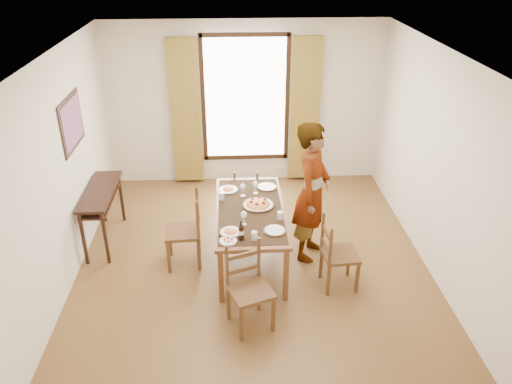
{
  "coord_description": "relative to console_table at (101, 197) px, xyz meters",
  "views": [
    {
      "loc": [
        -0.26,
        -5.44,
        3.86
      ],
      "look_at": [
        0.04,
        0.04,
        1.0
      ],
      "focal_mm": 35.0,
      "sensor_mm": 36.0,
      "label": 1
    }
  ],
  "objects": [
    {
      "name": "tumbler_b",
      "position": [
        1.64,
        -0.28,
        0.12
      ],
      "size": [
        0.07,
        0.07,
        0.1
      ],
      "primitive_type": "cylinder",
      "color": "silver",
      "rests_on": "dining_table"
    },
    {
      "name": "plate_sw",
      "position": [
        1.75,
        -1.11,
        0.1
      ],
      "size": [
        0.27,
        0.27,
        0.05
      ],
      "primitive_type": null,
      "color": "silver",
      "rests_on": "dining_table"
    },
    {
      "name": "tumbler_a",
      "position": [
        2.35,
        -0.82,
        0.12
      ],
      "size": [
        0.07,
        0.07,
        0.1
      ],
      "primitive_type": "cylinder",
      "color": "silver",
      "rests_on": "dining_table"
    },
    {
      "name": "plate_ne",
      "position": [
        2.25,
        0.03,
        0.1
      ],
      "size": [
        0.27,
        0.27,
        0.05
      ],
      "primitive_type": null,
      "color": "silver",
      "rests_on": "dining_table"
    },
    {
      "name": "chair_west",
      "position": [
        1.17,
        -0.6,
        -0.22
      ],
      "size": [
        0.47,
        0.47,
        1.0
      ],
      "rotation": [
        0.0,
        0.0,
        -1.51
      ],
      "color": "brown",
      "rests_on": "ground"
    },
    {
      "name": "chair_east",
      "position": [
        3.01,
        -1.17,
        -0.25
      ],
      "size": [
        0.44,
        0.44,
        0.93
      ],
      "rotation": [
        0.0,
        0.0,
        1.65
      ],
      "color": "brown",
      "rests_on": "ground"
    },
    {
      "name": "tumbler_c",
      "position": [
        2.02,
        -1.26,
        0.12
      ],
      "size": [
        0.07,
        0.07,
        0.1
      ],
      "primitive_type": "cylinder",
      "color": "silver",
      "rests_on": "dining_table"
    },
    {
      "name": "pasta_platter",
      "position": [
        2.1,
        -0.48,
        0.12
      ],
      "size": [
        0.4,
        0.4,
        0.1
      ],
      "primitive_type": null,
      "color": "#C85319",
      "rests_on": "dining_table"
    },
    {
      "name": "dining_table",
      "position": [
        2.0,
        -0.55,
        0.0
      ],
      "size": [
        0.87,
        1.82,
        0.76
      ],
      "color": "brown",
      "rests_on": "ground"
    },
    {
      "name": "caprese_plate",
      "position": [
        1.72,
        -1.29,
        0.09
      ],
      "size": [
        0.2,
        0.2,
        0.04
      ],
      "primitive_type": null,
      "color": "silver",
      "rests_on": "dining_table"
    },
    {
      "name": "console_table",
      "position": [
        0.0,
        0.0,
        0.0
      ],
      "size": [
        0.38,
        1.2,
        0.8
      ],
      "color": "black",
      "rests_on": "ground"
    },
    {
      "name": "room_shell",
      "position": [
        2.03,
        -0.47,
        0.86
      ],
      "size": [
        4.6,
        5.1,
        2.74
      ],
      "color": "silver",
      "rests_on": "ground"
    },
    {
      "name": "chair_north",
      "position": [
        1.99,
        0.47,
        -0.29
      ],
      "size": [
        0.41,
        0.41,
        0.85
      ],
      "rotation": [
        0.0,
        0.0,
        3.06
      ],
      "color": "brown",
      "rests_on": "ground"
    },
    {
      "name": "wine_glass_b",
      "position": [
        2.09,
        -0.13,
        0.16
      ],
      "size": [
        0.08,
        0.08,
        0.18
      ],
      "primitive_type": null,
      "color": "white",
      "rests_on": "dining_table"
    },
    {
      "name": "man",
      "position": [
        2.79,
        -0.48,
        0.25
      ],
      "size": [
        1.01,
        0.96,
        1.86
      ],
      "primitive_type": "imported",
      "rotation": [
        0.0,
        0.0,
        1.15
      ],
      "color": "gray",
      "rests_on": "ground"
    },
    {
      "name": "chair_south",
      "position": [
        1.93,
        -1.78,
        -0.23
      ],
      "size": [
        0.56,
        0.56,
        0.97
      ],
      "rotation": [
        0.0,
        0.0,
        0.36
      ],
      "color": "brown",
      "rests_on": "ground"
    },
    {
      "name": "wine_glass_c",
      "position": [
        1.92,
        -0.2,
        0.16
      ],
      "size": [
        0.08,
        0.08,
        0.18
      ],
      "primitive_type": null,
      "color": "white",
      "rests_on": "dining_table"
    },
    {
      "name": "plate_nw",
      "position": [
        1.72,
        -0.03,
        0.1
      ],
      "size": [
        0.27,
        0.27,
        0.05
      ],
      "primitive_type": null,
      "color": "silver",
      "rests_on": "dining_table"
    },
    {
      "name": "plate_se",
      "position": [
        2.26,
        -1.1,
        0.1
      ],
      "size": [
        0.27,
        0.27,
        0.05
      ],
      "primitive_type": null,
      "color": "silver",
      "rests_on": "dining_table"
    },
    {
      "name": "wine_bottle",
      "position": [
        1.87,
        -1.25,
        0.2
      ],
      "size": [
        0.07,
        0.07,
        0.25
      ],
      "primitive_type": null,
      "color": "black",
      "rests_on": "dining_table"
    },
    {
      "name": "ground",
      "position": [
        2.03,
        -0.6,
        -0.68
      ],
      "size": [
        5.0,
        5.0,
        0.0
      ],
      "primitive_type": "plane",
      "color": "brown",
      "rests_on": "ground"
    },
    {
      "name": "wine_glass_a",
      "position": [
        1.91,
        -0.93,
        0.16
      ],
      "size": [
        0.08,
        0.08,
        0.18
      ],
      "primitive_type": null,
      "color": "white",
      "rests_on": "dining_table"
    }
  ]
}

